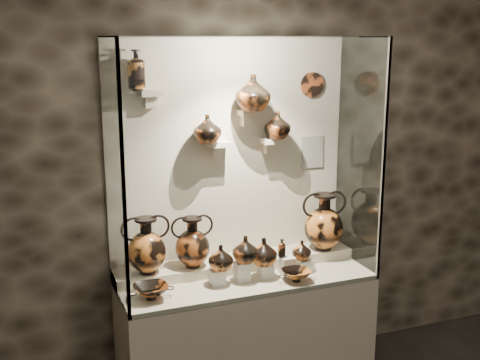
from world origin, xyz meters
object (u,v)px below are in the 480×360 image
amphora_left (146,245)px  amphora_mid (192,242)px  jug_b (245,249)px  jug_e (302,250)px  kylix_right (296,274)px  ovoid_vase_a (207,129)px  ovoid_vase_b (253,93)px  ovoid_vase_c (277,125)px  amphora_right (324,222)px  jug_a (221,258)px  kylix_left (151,291)px  lekythos_tall (136,68)px  jug_c (264,252)px  lekythos_small (282,247)px

amphora_left → amphora_mid: 0.31m
amphora_left → jug_b: (0.61, -0.21, -0.04)m
jug_b → jug_e: (0.43, 0.03, -0.07)m
jug_e → kylix_right: (-0.11, -0.15, -0.10)m
ovoid_vase_a → kylix_right: bearing=-16.7°
ovoid_vase_b → jug_e: bearing=-16.6°
amphora_left → ovoid_vase_a: bearing=-14.0°
kylix_right → amphora_left: bearing=136.4°
amphora_left → ovoid_vase_a: size_ratio=1.97×
kylix_right → jug_e: bearing=29.7°
ovoid_vase_c → amphora_right: bearing=-11.7°
jug_a → kylix_left: 0.49m
amphora_left → jug_e: amphora_left is taller
lekythos_tall → ovoid_vase_a: bearing=-2.5°
jug_b → ovoid_vase_c: ovoid_vase_c is taller
jug_a → ovoid_vase_b: size_ratio=0.69×
amphora_left → jug_c: (0.74, -0.20, -0.07)m
amphora_right → lekythos_tall: (-1.29, 0.11, 1.10)m
jug_a → amphora_left: bearing=170.8°
amphora_right → amphora_mid: bearing=178.3°
amphora_mid → ovoid_vase_b: (0.45, 0.04, 0.97)m
kylix_left → ovoid_vase_a: ovoid_vase_a is taller
amphora_left → jug_c: amphora_left is taller
kylix_right → ovoid_vase_b: (-0.16, 0.36, 1.16)m
jug_c → lekythos_small: jug_c is taller
amphora_left → lekythos_tall: size_ratio=1.30×
lekythos_small → kylix_left: lekythos_small is taller
kylix_left → ovoid_vase_b: ovoid_vase_b is taller
jug_e → kylix_left: jug_e is taller
amphora_mid → kylix_left: amphora_mid is taller
amphora_left → ovoid_vase_b: (0.75, 0.03, 0.95)m
kylix_left → kylix_right: bearing=-27.2°
jug_a → jug_e: (0.59, 0.02, -0.04)m
jug_a → ovoid_vase_a: size_ratio=0.88×
jug_a → jug_e: size_ratio=1.23×
lekythos_small → ovoid_vase_a: bearing=175.0°
kylix_left → ovoid_vase_a: bearing=10.5°
jug_b → jug_e: bearing=15.8°
jug_b → lekythos_tall: lekythos_tall is taller
lekythos_tall → ovoid_vase_c: 1.03m
jug_b → ovoid_vase_a: (-0.16, 0.26, 0.76)m
jug_e → kylix_right: jug_e is taller
amphora_right → ovoid_vase_c: bearing=166.4°
amphora_left → ovoid_vase_a: ovoid_vase_a is taller
amphora_mid → jug_b: bearing=-13.7°
jug_c → ovoid_vase_a: ovoid_vase_a is taller
amphora_mid → ovoid_vase_b: 1.06m
jug_e → ovoid_vase_c: ovoid_vase_c is taller
lekythos_tall → amphora_left: bearing=-87.0°
amphora_left → kylix_left: (-0.04, -0.26, -0.20)m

